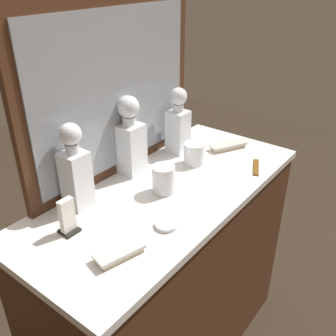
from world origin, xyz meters
name	(u,v)px	position (x,y,z in m)	size (l,w,h in m)	color
dresser	(168,278)	(0.00, 0.00, 0.42)	(1.11, 0.49, 0.84)	#472816
dresser_mirror	(115,91)	(0.00, 0.23, 1.15)	(0.78, 0.03, 0.61)	#472816
crystal_decanter_right	(130,143)	(0.01, 0.18, 0.96)	(0.09, 0.09, 0.29)	white
crystal_decanter_far_left	(76,174)	(-0.25, 0.16, 0.96)	(0.08, 0.08, 0.28)	white
crystal_decanter_center	(178,127)	(0.26, 0.15, 0.95)	(0.08, 0.08, 0.27)	white
crystal_tumbler_far_right	(194,155)	(0.21, 0.03, 0.88)	(0.08, 0.08, 0.08)	white
crystal_tumbler_right	(164,180)	(-0.02, 0.00, 0.89)	(0.08, 0.08, 0.10)	white
silver_brush_center	(119,253)	(-0.35, -0.11, 0.86)	(0.15, 0.09, 0.02)	#B7A88C
silver_brush_front	(228,146)	(0.40, -0.01, 0.86)	(0.16, 0.12, 0.02)	#B7A88C
porcelain_dish	(166,225)	(-0.17, -0.13, 0.85)	(0.07, 0.07, 0.01)	silver
tortoiseshell_comb	(256,167)	(0.32, -0.18, 0.85)	(0.12, 0.07, 0.01)	brown
napkin_holder	(68,219)	(-0.36, 0.08, 0.89)	(0.05, 0.05, 0.11)	black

